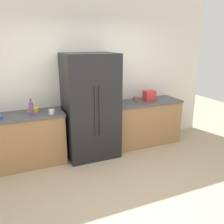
# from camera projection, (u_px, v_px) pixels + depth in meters

# --- Properties ---
(ground_plane) EXTENTS (11.04, 11.04, 0.00)m
(ground_plane) POSITION_uv_depth(u_px,v_px,m) (125.00, 193.00, 3.46)
(ground_plane) COLOR tan
(kitchen_back_panel) EXTENTS (5.52, 0.10, 3.09)m
(kitchen_back_panel) POSITION_uv_depth(u_px,v_px,m) (83.00, 70.00, 4.62)
(kitchen_back_panel) COLOR silver
(kitchen_back_panel) RESTS_ON ground_plane
(counter_left) EXTENTS (1.47, 0.61, 0.91)m
(counter_left) POSITION_uv_depth(u_px,v_px,m) (21.00, 140.00, 4.14)
(counter_left) COLOR #9E7247
(counter_left) RESTS_ON ground_plane
(counter_right) EXTENTS (1.43, 0.61, 0.91)m
(counter_right) POSITION_uv_depth(u_px,v_px,m) (145.00, 122.00, 5.08)
(counter_right) COLOR #9E7247
(counter_right) RESTS_ON ground_plane
(refrigerator) EXTENTS (0.93, 0.74, 1.89)m
(refrigerator) POSITION_uv_depth(u_px,v_px,m) (91.00, 106.00, 4.41)
(refrigerator) COLOR black
(refrigerator) RESTS_ON ground_plane
(toaster) EXTENTS (0.22, 0.18, 0.21)m
(toaster) POSITION_uv_depth(u_px,v_px,m) (149.00, 96.00, 4.95)
(toaster) COLOR red
(toaster) RESTS_ON counter_right
(bottle_b) EXTENTS (0.07, 0.07, 0.26)m
(bottle_b) POSITION_uv_depth(u_px,v_px,m) (31.00, 108.00, 4.02)
(bottle_b) COLOR purple
(bottle_b) RESTS_ON counter_left
(cup_a) EXTENTS (0.09, 0.09, 0.08)m
(cup_a) POSITION_uv_depth(u_px,v_px,m) (52.00, 112.00, 4.06)
(cup_a) COLOR white
(cup_a) RESTS_ON counter_left
(cup_b) EXTENTS (0.09, 0.09, 0.10)m
(cup_b) POSITION_uv_depth(u_px,v_px,m) (135.00, 99.00, 4.90)
(cup_b) COLOR brown
(cup_b) RESTS_ON counter_right
(bowl_c) EXTENTS (0.19, 0.19, 0.06)m
(bowl_c) POSITION_uv_depth(u_px,v_px,m) (33.00, 110.00, 4.21)
(bowl_c) COLOR yellow
(bowl_c) RESTS_ON counter_left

